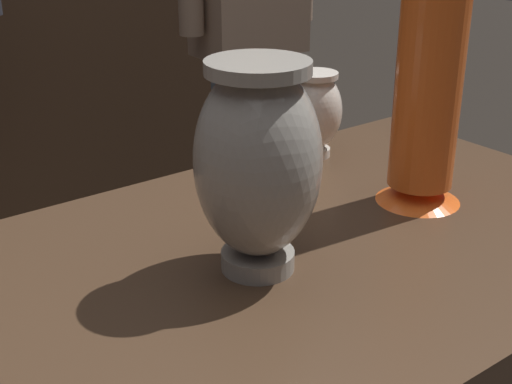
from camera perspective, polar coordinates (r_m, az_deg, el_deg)
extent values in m
cube|color=#422D1E|center=(0.94, -0.14, -6.79)|extent=(1.20, 0.64, 0.05)
cylinder|color=gray|center=(0.91, 0.14, -5.37)|extent=(0.09, 0.09, 0.02)
ellipsoid|color=gray|center=(0.85, 0.15, 2.43)|extent=(0.15, 0.15, 0.24)
cylinder|color=gray|center=(0.82, 0.16, 9.88)|extent=(0.12, 0.12, 0.02)
cone|color=#E55B1E|center=(1.12, 12.78, -0.02)|extent=(0.13, 0.13, 0.03)
cylinder|color=#E55B1E|center=(1.06, 13.81, 10.71)|extent=(0.10, 0.10, 0.40)
cylinder|color=silver|center=(1.28, 4.60, 3.22)|extent=(0.06, 0.06, 0.01)
ellipsoid|color=silver|center=(1.26, 4.70, 6.43)|extent=(0.09, 0.09, 0.13)
cylinder|color=silver|center=(1.24, 4.80, 9.23)|extent=(0.08, 0.08, 0.01)
cylinder|color=slate|center=(2.34, 0.99, 1.87)|extent=(0.11, 0.11, 0.78)
cylinder|color=slate|center=(2.26, -2.02, 1.03)|extent=(0.11, 0.11, 0.78)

